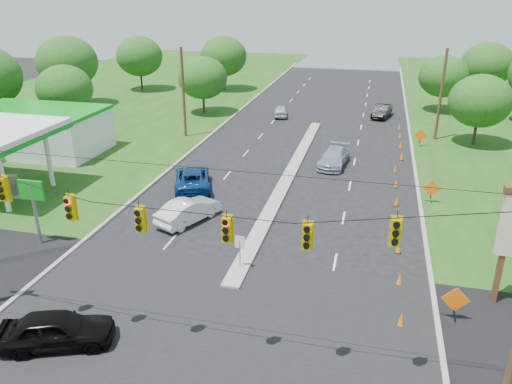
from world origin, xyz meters
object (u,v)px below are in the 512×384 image
(black_sedan, at_px, (57,330))
(blue_pickup, at_px, (192,178))
(white_sedan, at_px, (188,210))
(gas_station, at_px, (27,130))

(black_sedan, distance_m, blue_pickup, 18.68)
(black_sedan, xyz_separation_m, blue_pickup, (-0.85, 18.66, -0.03))
(white_sedan, bearing_deg, blue_pickup, -47.94)
(blue_pickup, bearing_deg, black_sedan, 71.79)
(black_sedan, height_order, white_sedan, black_sedan)
(black_sedan, height_order, blue_pickup, black_sedan)
(gas_station, distance_m, black_sedan, 28.41)
(gas_station, height_order, white_sedan, gas_station)
(gas_station, relative_size, black_sedan, 4.12)
(gas_station, height_order, black_sedan, gas_station)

